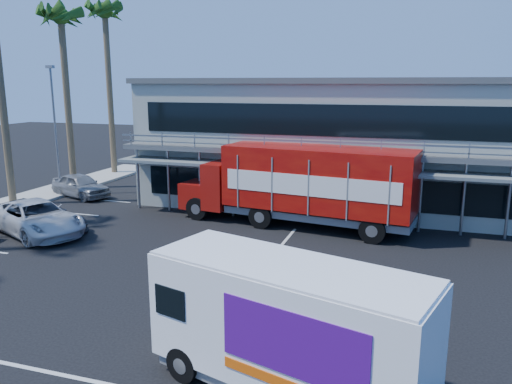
% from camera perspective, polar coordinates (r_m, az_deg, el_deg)
% --- Properties ---
extents(ground, '(120.00, 120.00, 0.00)m').
position_cam_1_polar(ground, '(18.18, -7.70, -10.57)').
color(ground, black).
rests_on(ground, ground).
extents(building, '(22.40, 12.00, 7.30)m').
position_cam_1_polar(building, '(30.51, 9.46, 5.83)').
color(building, '#A5A89A').
rests_on(building, ground).
extents(palm_e, '(2.80, 2.80, 12.25)m').
position_cam_1_polar(palm_e, '(35.84, -21.35, 17.22)').
color(palm_e, brown).
rests_on(palm_e, ground).
extents(palm_f, '(2.80, 2.80, 13.25)m').
position_cam_1_polar(palm_f, '(40.60, -16.85, 18.14)').
color(palm_f, brown).
rests_on(palm_f, ground).
extents(light_pole_far, '(0.50, 0.25, 8.09)m').
position_cam_1_polar(light_pole_far, '(33.90, -22.00, 7.19)').
color(light_pole_far, gray).
rests_on(light_pole_far, ground).
extents(red_truck, '(12.20, 4.37, 4.02)m').
position_cam_1_polar(red_truck, '(24.71, 5.34, 1.04)').
color(red_truck, maroon).
rests_on(red_truck, ground).
extents(white_van, '(6.82, 3.96, 3.16)m').
position_cam_1_polar(white_van, '(11.69, 3.58, -15.09)').
color(white_van, white).
rests_on(white_van, ground).
extents(parked_car_c, '(6.30, 4.76, 1.59)m').
position_cam_1_polar(parked_car_c, '(25.79, -23.81, -2.74)').
color(parked_car_c, silver).
rests_on(parked_car_c, ground).
extents(parked_car_d, '(4.75, 2.47, 1.32)m').
position_cam_1_polar(parked_car_d, '(26.22, -23.01, -2.74)').
color(parked_car_d, '#2B303A').
rests_on(parked_car_d, ground).
extents(parked_car_e, '(4.67, 3.07, 1.48)m').
position_cam_1_polar(parked_car_e, '(33.19, -19.42, 0.71)').
color(parked_car_e, gray).
rests_on(parked_car_e, ground).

